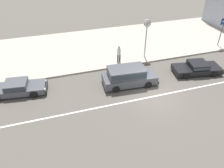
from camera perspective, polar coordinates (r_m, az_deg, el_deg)
The scene contains 8 objects.
ground_plane at distance 17.48m, azimuth 10.76°, elevation -3.21°, with size 160.00×160.00×0.00m, color #544F47.
lane_centre_stripe at distance 17.48m, azimuth 10.76°, elevation -3.20°, with size 50.40×0.14×0.01m, color silver.
kerb_strip at distance 25.37m, azimuth 0.63°, elevation 10.37°, with size 68.00×10.00×0.15m, color #ADA393.
minivan_dark_grey_1 at distance 18.15m, azimuth 4.21°, elevation 2.24°, with size 4.64×2.26×1.56m.
sedan_black_3 at distance 21.23m, azimuth 21.36°, elevation 3.99°, with size 4.55×2.47×1.06m.
sedan_dark_grey_4 at distance 18.78m, azimuth -23.62°, elevation -0.87°, with size 4.73×2.23×1.06m.
street_clock at distance 21.67m, azimuth 9.08°, elevation 14.01°, with size 0.72×0.22×3.80m.
pedestrian_near_clock at distance 21.03m, azimuth 1.83°, elevation 8.18°, with size 0.34×0.34×1.72m.
Camera 1 is at (-7.13, -11.91, 10.63)m, focal length 35.00 mm.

